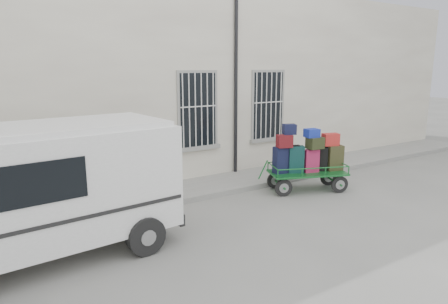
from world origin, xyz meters
TOP-DOWN VIEW (x-y plane):
  - ground at (0.00, 0.00)m, footprint 80.00×80.00m
  - building at (0.00, 5.50)m, footprint 24.00×5.15m
  - sidewalk at (0.00, 2.20)m, footprint 24.00×1.70m
  - luggage_cart at (1.80, 0.50)m, footprint 2.56×1.72m
  - van at (-5.34, 0.09)m, footprint 5.15×2.60m

SIDE VIEW (x-z plane):
  - ground at x=0.00m, z-range 0.00..0.00m
  - sidewalk at x=0.00m, z-range 0.00..0.15m
  - luggage_cart at x=1.80m, z-range -0.04..1.92m
  - van at x=-5.34m, z-range 0.18..2.70m
  - building at x=0.00m, z-range 0.00..6.00m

